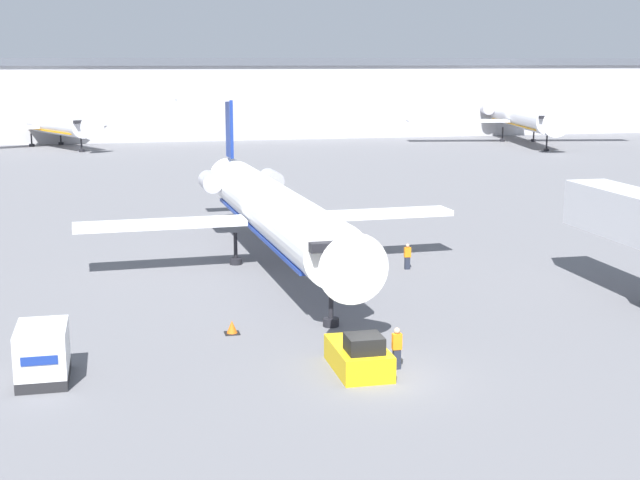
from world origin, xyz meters
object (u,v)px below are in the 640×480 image
at_px(luggage_cart, 43,354).
at_px(worker_near_tug, 397,347).
at_px(airplane_parked_far_left, 47,121).
at_px(jet_bridge, 634,217).
at_px(airplane_main, 272,209).
at_px(worker_by_wing, 407,256).
at_px(pushback_tug, 359,356).
at_px(airplane_parked_far_right, 521,116).
at_px(traffic_cone_left, 232,327).

relative_size(luggage_cart, worker_near_tug, 1.73).
distance_m(airplane_parked_far_left, jet_bridge, 106.35).
distance_m(airplane_main, worker_by_wing, 8.93).
distance_m(worker_by_wing, airplane_parked_far_left, 94.84).
relative_size(airplane_main, airplane_parked_far_left, 1.13).
bearing_deg(luggage_cart, airplane_parked_far_left, 93.70).
distance_m(airplane_main, jet_bridge, 21.33).
bearing_deg(jet_bridge, pushback_tug, -154.67).
height_order(worker_near_tug, jet_bridge, jet_bridge).
height_order(pushback_tug, airplane_parked_far_right, airplane_parked_far_right).
relative_size(airplane_parked_far_left, airplane_parked_far_right, 0.81).
distance_m(airplane_main, luggage_cart, 22.21).
xyz_separation_m(airplane_main, jet_bridge, (18.02, -11.39, 0.75)).
distance_m(worker_near_tug, airplane_parked_far_right, 110.94).
xyz_separation_m(airplane_parked_far_right, jet_bridge, (-35.69, -89.40, 0.18)).
bearing_deg(airplane_parked_far_left, worker_near_tug, -78.86).
bearing_deg(pushback_tug, airplane_main, 90.62).
bearing_deg(jet_bridge, airplane_parked_far_left, 110.64).
bearing_deg(worker_near_tug, airplane_parked_far_left, 101.14).
height_order(luggage_cart, airplane_parked_far_left, airplane_parked_far_left).
distance_m(worker_by_wing, traffic_cone_left, 16.51).
bearing_deg(airplane_parked_far_right, luggage_cart, -124.59).
distance_m(worker_near_tug, traffic_cone_left, 8.96).
distance_m(luggage_cart, traffic_cone_left, 9.52).
distance_m(airplane_parked_far_left, airplane_parked_far_right, 73.88).
xyz_separation_m(luggage_cart, airplane_parked_far_left, (-6.88, 106.25, 2.62)).
bearing_deg(airplane_main, traffic_cone_left, -107.75).
xyz_separation_m(luggage_cart, worker_near_tug, (14.41, -1.87, -0.19)).
bearing_deg(airplane_parked_far_right, airplane_main, -124.55).
height_order(worker_near_tug, traffic_cone_left, worker_near_tug).
bearing_deg(worker_near_tug, luggage_cart, 172.61).
xyz_separation_m(airplane_main, worker_near_tug, (1.82, -19.99, -2.74)).
xyz_separation_m(worker_by_wing, traffic_cone_left, (-12.38, -10.91, -0.54)).
bearing_deg(worker_near_tug, worker_by_wing, 70.27).
distance_m(pushback_tug, luggage_cart, 12.93).
xyz_separation_m(worker_near_tug, airplane_parked_far_left, (-21.29, 108.12, 2.80)).
xyz_separation_m(worker_near_tug, jet_bridge, (16.20, 8.60, 3.49)).
distance_m(airplane_parked_far_right, jet_bridge, 96.26).
bearing_deg(worker_by_wing, jet_bridge, -41.53).
bearing_deg(airplane_parked_far_right, airplane_parked_far_left, 172.13).
xyz_separation_m(airplane_main, traffic_cone_left, (-4.32, -13.49, -3.39)).
relative_size(traffic_cone_left, airplane_parked_far_left, 0.02).
bearing_deg(airplane_main, worker_near_tug, -84.80).
relative_size(worker_by_wing, airplane_parked_far_right, 0.04).
distance_m(pushback_tug, traffic_cone_left, 7.79).
height_order(worker_near_tug, airplane_parked_far_right, airplane_parked_far_right).
bearing_deg(luggage_cart, traffic_cone_left, 29.25).
xyz_separation_m(pushback_tug, luggage_cart, (-12.81, 1.70, 0.49)).
height_order(airplane_parked_far_right, jet_bridge, airplane_parked_far_right).
relative_size(worker_by_wing, jet_bridge, 0.16).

